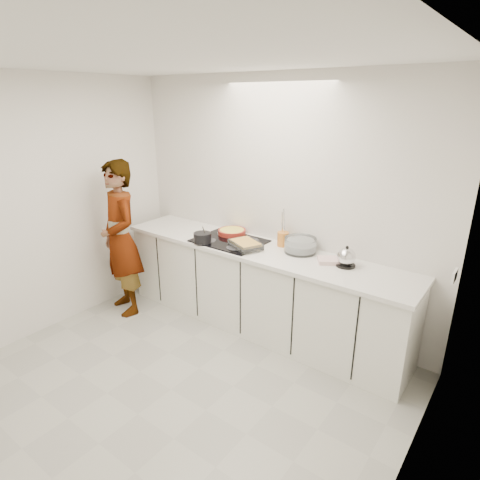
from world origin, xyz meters
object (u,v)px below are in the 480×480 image
Objects in this scene: baking_dish at (246,244)px; kettle at (346,258)px; tart_dish at (232,232)px; saucepan at (202,238)px; utensil_crock at (283,239)px; hob at (229,241)px; mixing_bowl at (300,246)px; cook at (121,239)px.

baking_dish is 1.01m from kettle.
tart_dish is 0.41m from saucepan.
hob is at bearing -156.31° from utensil_crock.
mixing_bowl is 0.21× the size of cook.
kettle reaches higher than mixing_bowl.
kettle is at bearing 10.50° from baking_dish.
utensil_crock is at bearing 49.59° from baking_dish.
hob is 3.64× the size of kettle.
hob is 0.29m from saucepan.
utensil_crock is (0.71, 0.45, 0.01)m from saucepan.
mixing_bowl is (0.86, -0.01, 0.03)m from tart_dish.
mixing_bowl is at bearing 27.04° from baking_dish.
kettle reaches higher than saucepan.
hob is 1.27m from kettle.
utensil_crock is at bearing 170.92° from kettle.
kettle is at bearing 5.08° from hob.
cook reaches higher than utensil_crock.
saucepan reaches higher than hob.
kettle is at bearing -9.08° from utensil_crock.
kettle is (1.26, 0.11, 0.08)m from hob.
utensil_crock is at bearing 23.69° from hob.
tart_dish is 0.21× the size of cook.
hob is at bearing -174.92° from kettle.
saucepan reaches higher than baking_dish.
cook reaches higher than mixing_bowl.
baking_dish is 2.69× the size of utensil_crock.
tart_dish is 2.49× the size of utensil_crock.
mixing_bowl and utensil_crock have the same top height.
baking_dish is at bearing -130.41° from utensil_crock.
utensil_crock is (-0.23, 0.05, 0.01)m from mixing_bowl.
cook is (-1.34, -0.52, -0.09)m from baking_dish.
utensil_crock is at bearing 4.29° from tart_dish.
hob is 1.98× the size of mixing_bowl.
utensil_crock reaches higher than tart_dish.
saucepan reaches higher than mixing_bowl.
cook is at bearing -151.37° from hob.
mixing_bowl is at bearing 40.59° from cook.
kettle reaches higher than tart_dish.
hob is 4.88× the size of utensil_crock.
kettle is 1.34× the size of utensil_crock.
tart_dish is 1.85× the size of kettle.
baking_dish is at bearing 38.93° from cook.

